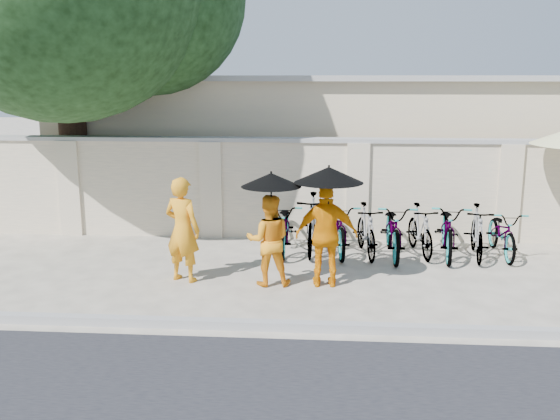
{
  "coord_description": "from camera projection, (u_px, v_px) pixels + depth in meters",
  "views": [
    {
      "loc": [
        1.35,
        -9.45,
        3.31
      ],
      "look_at": [
        0.59,
        0.78,
        1.1
      ],
      "focal_mm": 40.0,
      "sensor_mm": 36.0,
      "label": 1
    }
  ],
  "objects": [
    {
      "name": "bike_6",
      "position": [
        448.0,
        229.0,
        11.59
      ],
      "size": [
        0.91,
        2.04,
        1.03
      ],
      "primitive_type": "imported",
      "rotation": [
        0.0,
        0.0,
        -0.12
      ],
      "color": "#93949E",
      "rests_on": "ground"
    },
    {
      "name": "ground",
      "position": [
        240.0,
        286.0,
        10.01
      ],
      "size": [
        80.0,
        80.0,
        0.0
      ],
      "primitive_type": "plane",
      "color": "beige"
    },
    {
      "name": "parasol_center",
      "position": [
        271.0,
        180.0,
        9.67
      ],
      "size": [
        0.95,
        0.95,
        1.0
      ],
      "color": "black",
      "rests_on": "ground"
    },
    {
      "name": "bike_0",
      "position": [
        285.0,
        226.0,
        11.89
      ],
      "size": [
        0.7,
        1.9,
        0.99
      ],
      "primitive_type": "imported",
      "rotation": [
        0.0,
        0.0,
        0.02
      ],
      "color": "#93949E",
      "rests_on": "ground"
    },
    {
      "name": "bike_7",
      "position": [
        477.0,
        232.0,
        11.48
      ],
      "size": [
        0.65,
        1.67,
        0.98
      ],
      "primitive_type": "imported",
      "rotation": [
        0.0,
        0.0,
        -0.12
      ],
      "color": "#93949E",
      "rests_on": "ground"
    },
    {
      "name": "kerb",
      "position": [
        222.0,
        324.0,
        8.34
      ],
      "size": [
        40.0,
        0.16,
        0.12
      ],
      "primitive_type": "cube",
      "color": "#969696",
      "rests_on": "ground"
    },
    {
      "name": "parasol_right",
      "position": [
        329.0,
        175.0,
        9.59
      ],
      "size": [
        1.08,
        1.08,
        0.99
      ],
      "color": "black",
      "rests_on": "ground"
    },
    {
      "name": "bike_1",
      "position": [
        312.0,
        224.0,
        11.85
      ],
      "size": [
        0.59,
        1.87,
        1.11
      ],
      "primitive_type": "imported",
      "rotation": [
        0.0,
        0.0,
        -0.04
      ],
      "color": "#93949E",
      "rests_on": "ground"
    },
    {
      "name": "bike_8",
      "position": [
        502.0,
        233.0,
        11.61
      ],
      "size": [
        0.61,
        1.72,
        0.9
      ],
      "primitive_type": "imported",
      "rotation": [
        0.0,
        0.0,
        0.01
      ],
      "color": "#93949E",
      "rests_on": "ground"
    },
    {
      "name": "monk_center",
      "position": [
        269.0,
        240.0,
        9.96
      ],
      "size": [
        0.78,
        0.63,
        1.48
      ],
      "primitive_type": "imported",
      "rotation": [
        0.0,
        0.0,
        3.25
      ],
      "color": "orange",
      "rests_on": "ground"
    },
    {
      "name": "compound_wall",
      "position": [
        308.0,
        190.0,
        12.84
      ],
      "size": [
        20.0,
        0.3,
        2.0
      ],
      "primitive_type": "cube",
      "color": "beige",
      "rests_on": "ground"
    },
    {
      "name": "building_behind",
      "position": [
        351.0,
        142.0,
        16.35
      ],
      "size": [
        14.0,
        6.0,
        3.2
      ],
      "primitive_type": "cube",
      "color": "beige",
      "rests_on": "ground"
    },
    {
      "name": "bike_4",
      "position": [
        394.0,
        229.0,
        11.58
      ],
      "size": [
        0.69,
        1.98,
        1.04
      ],
      "primitive_type": "imported",
      "rotation": [
        0.0,
        0.0,
        0.0
      ],
      "color": "#93949E",
      "rests_on": "ground"
    },
    {
      "name": "bike_3",
      "position": [
        366.0,
        231.0,
        11.63
      ],
      "size": [
        0.67,
        1.66,
        0.97
      ],
      "primitive_type": "imported",
      "rotation": [
        0.0,
        0.0,
        0.14
      ],
      "color": "#93949E",
      "rests_on": "ground"
    },
    {
      "name": "bike_2",
      "position": [
        339.0,
        227.0,
        11.82
      ],
      "size": [
        0.85,
        1.95,
        1.0
      ],
      "primitive_type": "imported",
      "rotation": [
        0.0,
        0.0,
        0.1
      ],
      "color": "#93949E",
      "rests_on": "ground"
    },
    {
      "name": "bike_5",
      "position": [
        420.0,
        230.0,
        11.7
      ],
      "size": [
        0.66,
        1.62,
        0.95
      ],
      "primitive_type": "imported",
      "rotation": [
        0.0,
        0.0,
        0.14
      ],
      "color": "#93949E",
      "rests_on": "ground"
    },
    {
      "name": "monk_right",
      "position": [
        327.0,
        235.0,
        9.87
      ],
      "size": [
        1.01,
        0.47,
        1.68
      ],
      "primitive_type": "imported",
      "rotation": [
        0.0,
        0.0,
        3.2
      ],
      "color": "orange",
      "rests_on": "ground"
    },
    {
      "name": "monk_left",
      "position": [
        183.0,
        230.0,
        10.13
      ],
      "size": [
        0.74,
        0.62,
        1.73
      ],
      "primitive_type": "imported",
      "rotation": [
        0.0,
        0.0,
        2.76
      ],
      "color": "orange",
      "rests_on": "ground"
    }
  ]
}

